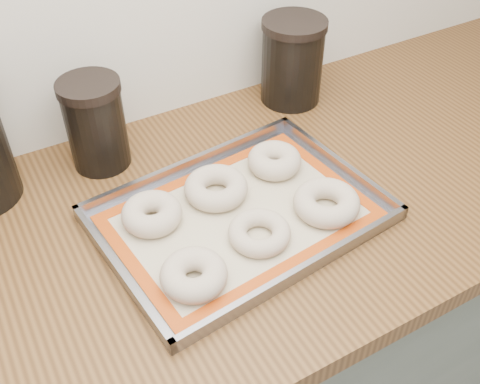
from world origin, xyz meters
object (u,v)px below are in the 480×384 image
bagel_front_mid (259,233)px  bagel_back_right (274,160)px  baking_tray (240,215)px  bagel_front_right (327,203)px  bagel_front_left (194,275)px  bagel_back_left (152,214)px  canister_right (292,61)px  bagel_back_mid (216,188)px  canister_mid (96,124)px

bagel_front_mid → bagel_back_right: 0.18m
baking_tray → bagel_front_right: 0.15m
bagel_front_left → bagel_back_left: (-0.00, 0.15, 0.00)m
bagel_front_right → canister_right: canister_right is taller
bagel_front_left → bagel_back_mid: 0.20m
bagel_front_right → canister_mid: canister_mid is taller
baking_tray → canister_right: 0.41m
bagel_front_right → canister_right: size_ratio=0.62×
baking_tray → bagel_front_mid: bearing=-89.4°
baking_tray → canister_mid: (-0.15, 0.26, 0.08)m
bagel_front_mid → bagel_back_mid: size_ratio=0.91×
bagel_front_left → bagel_front_right: size_ratio=0.90×
canister_right → bagel_front_left: bearing=-138.4°
bagel_front_left → bagel_back_right: bearing=34.5°
bagel_front_mid → canister_mid: (-0.15, 0.33, 0.07)m
canister_mid → bagel_front_right: bearing=-48.7°
bagel_front_left → bagel_back_left: bearing=91.2°
canister_mid → bagel_back_right: bearing=-34.5°
bagel_front_right → bagel_back_mid: (-0.15, 0.13, -0.00)m
bagel_back_left → canister_mid: canister_mid is taller
bagel_front_left → bagel_back_right: 0.30m
bagel_front_right → bagel_back_right: 0.14m
bagel_back_right → canister_right: size_ratio=0.55×
bagel_front_mid → baking_tray: bearing=90.6°
canister_right → bagel_back_left: bearing=-152.6°
bagel_front_mid → canister_right: 0.45m
baking_tray → bagel_front_mid: size_ratio=4.83×
baking_tray → canister_mid: bearing=119.7°
bagel_front_right → bagel_back_left: 0.29m
canister_right → bagel_back_mid: bearing=-144.4°
bagel_front_left → bagel_front_mid: size_ratio=1.00×
bagel_front_right → canister_mid: size_ratio=0.66×
bagel_back_left → bagel_back_mid: size_ratio=0.91×
bagel_front_left → bagel_front_right: bearing=6.7°
baking_tray → canister_right: (0.28, 0.28, 0.08)m
bagel_back_right → bagel_back_mid: bearing=-174.0°
bagel_back_right → canister_mid: 0.33m
bagel_back_left → canister_right: size_ratio=0.56×
bagel_front_right → bagel_back_mid: size_ratio=1.01×
bagel_front_left → canister_right: size_ratio=0.56×
bagel_front_left → bagel_back_left: same height
baking_tray → bagel_front_left: bagel_front_left is taller
bagel_back_mid → bagel_front_left: bearing=-127.3°
bagel_back_mid → canister_mid: size_ratio=0.65×
bagel_back_mid → bagel_back_right: bagel_back_right is taller
bagel_back_left → canister_mid: (-0.02, 0.20, 0.06)m
bagel_back_left → bagel_front_right: bearing=-24.1°
bagel_back_left → canister_mid: size_ratio=0.59×
baking_tray → bagel_back_left: bearing=155.8°
bagel_back_right → bagel_front_left: bearing=-145.5°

